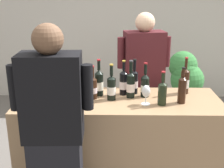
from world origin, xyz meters
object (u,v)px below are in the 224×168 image
wine_bottle_6 (124,82)px  wine_bottle_9 (145,85)px  wine_glass (146,92)px  ice_bucket (51,86)px  wine_bottle_4 (86,91)px  wine_bottle_1 (185,81)px  wine_bottle_2 (93,87)px  potted_shrub (185,78)px  person_server (143,89)px  wine_bottle_0 (162,92)px  wine_bottle_10 (99,83)px  person_guest (55,141)px  wine_bottle_7 (111,88)px  wine_bottle_3 (134,81)px  wine_bottle_8 (182,89)px  wine_bottle_5 (131,84)px

wine_bottle_6 → wine_bottle_9: (0.20, -0.06, -0.01)m
wine_glass → ice_bucket: bearing=169.0°
wine_bottle_4 → wine_bottle_1: bearing=16.2°
wine_bottle_2 → potted_shrub: (1.17, 1.37, -0.32)m
wine_bottle_6 → wine_glass: wine_bottle_6 is taller
person_server → potted_shrub: (0.66, 0.80, -0.10)m
wine_bottle_0 → potted_shrub: wine_bottle_0 is taller
wine_bottle_10 → ice_bucket: wine_bottle_10 is taller
wine_bottle_0 → person_server: size_ratio=0.18×
wine_bottle_0 → person_guest: bearing=-149.6°
wine_bottle_1 → wine_bottle_9: (-0.39, -0.10, -0.01)m
ice_bucket → person_guest: person_guest is taller
wine_bottle_0 → wine_bottle_7: wine_bottle_7 is taller
wine_bottle_0 → wine_bottle_7: bearing=165.7°
wine_bottle_3 → wine_bottle_9: 0.13m
wine_bottle_2 → wine_bottle_8: wine_bottle_8 is taller
wine_bottle_4 → wine_bottle_10: bearing=61.1°
wine_bottle_7 → wine_bottle_8: size_ratio=1.02×
wine_bottle_4 → wine_bottle_5: (0.40, 0.15, 0.01)m
wine_bottle_2 → wine_glass: size_ratio=1.78×
wine_glass → wine_bottle_8: bearing=6.9°
wine_bottle_0 → wine_bottle_3: bearing=128.5°
wine_bottle_9 → person_guest: bearing=-135.8°
wine_bottle_7 → wine_glass: 0.32m
wine_bottle_8 → potted_shrub: wine_bottle_8 is taller
person_server → wine_bottle_2: bearing=-131.8°
wine_bottle_0 → wine_bottle_10: size_ratio=0.86×
wine_bottle_0 → wine_bottle_5: bearing=146.5°
wine_bottle_6 → wine_bottle_7: same height
wine_bottle_3 → wine_bottle_6: bearing=-162.9°
wine_bottle_9 → potted_shrub: 1.52m
wine_bottle_2 → wine_bottle_4: bearing=-116.7°
wine_bottle_8 → potted_shrub: 1.55m
wine_bottle_7 → wine_bottle_10: (-0.12, 0.11, 0.01)m
wine_bottle_2 → person_guest: size_ratio=0.19×
ice_bucket → person_server: (0.91, 0.54, -0.22)m
wine_bottle_3 → wine_glass: bearing=-72.9°
wine_bottle_9 → potted_shrub: wine_bottle_9 is taller
wine_bottle_9 → wine_glass: (-0.01, -0.20, 0.00)m
person_server → wine_bottle_3: bearing=-106.4°
wine_bottle_0 → wine_bottle_2: wine_bottle_2 is taller
wine_bottle_7 → wine_bottle_3: bearing=38.8°
wine_bottle_0 → wine_bottle_2: bearing=167.2°
wine_bottle_3 → person_server: bearing=73.6°
wine_bottle_8 → ice_bucket: bearing=173.8°
person_guest → potted_shrub: (1.40, 2.01, -0.11)m
wine_bottle_4 → wine_bottle_8: bearing=0.8°
wine_bottle_4 → wine_glass: size_ratio=1.77×
wine_bottle_1 → wine_bottle_7: wine_bottle_1 is taller
wine_bottle_2 → person_server: 0.80m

